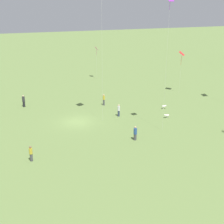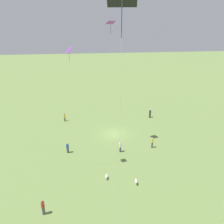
% 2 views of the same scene
% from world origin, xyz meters
% --- Properties ---
extents(ground_plane, '(240.00, 240.00, 0.00)m').
position_xyz_m(ground_plane, '(0.00, 0.00, 0.00)').
color(ground_plane, olive).
extents(person_0, '(0.58, 0.58, 1.88)m').
position_xyz_m(person_0, '(-8.76, -6.35, 0.93)').
color(person_0, '#232328').
rests_on(person_0, ground_plane).
extents(person_1, '(0.49, 0.49, 1.75)m').
position_xyz_m(person_1, '(-0.12, 6.08, 0.88)').
color(person_1, '#333D5B').
rests_on(person_1, ground_plane).
extents(person_2, '(0.47, 0.47, 1.70)m').
position_xyz_m(person_2, '(9.08, -6.99, 0.86)').
color(person_2, '#4C4C51').
rests_on(person_2, ground_plane).
extents(person_3, '(0.56, 0.56, 1.75)m').
position_xyz_m(person_3, '(7.95, 5.15, 0.87)').
color(person_3, '#4C4C51').
rests_on(person_3, ground_plane).
extents(person_4, '(0.45, 0.45, 1.79)m').
position_xyz_m(person_4, '(-5.42, 5.56, 0.92)').
color(person_4, '#4C4C51').
rests_on(person_4, ground_plane).
extents(person_5, '(0.39, 0.39, 1.83)m').
position_xyz_m(person_5, '(9.92, 16.80, 0.92)').
color(person_5, '#4C4C51').
rests_on(person_5, ground_plane).
extents(kite_1, '(1.37, 1.32, 18.94)m').
position_xyz_m(kite_1, '(0.97, 3.35, 17.94)').
color(kite_1, purple).
rests_on(kite_1, ground_plane).
extents(kite_4, '(1.45, 1.27, 19.95)m').
position_xyz_m(kite_4, '(3.48, 25.05, 18.88)').
color(kite_4, black).
rests_on(kite_4, ground_plane).
extents(kite_5, '(0.72, 0.91, 16.14)m').
position_xyz_m(kite_5, '(6.51, 9.55, 14.84)').
color(kite_5, purple).
rests_on(kite_5, ground_plane).
extents(dog_0, '(0.42, 0.72, 0.55)m').
position_xyz_m(dog_0, '(2.76, 12.18, 0.37)').
color(dog_0, silver).
rests_on(dog_0, ground_plane).
extents(dog_1, '(0.36, 0.71, 0.59)m').
position_xyz_m(dog_1, '(-0.75, 13.69, 0.41)').
color(dog_1, silver).
rests_on(dog_1, ground_plane).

